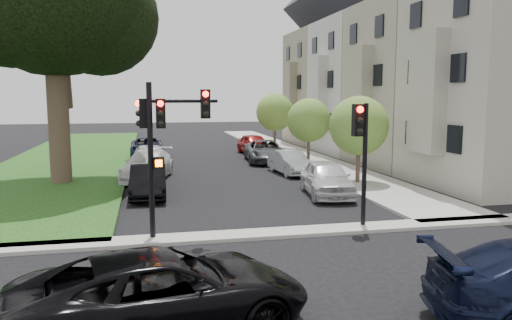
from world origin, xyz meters
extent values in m
plane|color=black|center=(0.00, 0.00, 0.00)|extent=(140.00, 140.00, 0.00)
cube|color=#103C0B|center=(-9.00, 24.00, 0.06)|extent=(8.00, 44.00, 0.12)
cube|color=#A49F8E|center=(6.75, 24.00, 0.06)|extent=(3.50, 44.00, 0.12)
cube|color=#A49F8E|center=(0.00, 2.00, 0.06)|extent=(60.00, 1.00, 0.12)
cube|color=gray|center=(12.50, 8.00, 5.00)|extent=(7.00, 7.40, 10.00)
cube|color=gray|center=(8.65, 8.00, 4.50)|extent=(0.70, 2.20, 5.50)
cube|color=black|center=(8.95, 8.00, 5.50)|extent=(0.08, 3.60, 6.00)
cube|color=gray|center=(12.50, 15.50, 5.00)|extent=(7.00, 7.40, 10.00)
cube|color=gray|center=(8.65, 15.50, 4.50)|extent=(0.70, 2.20, 5.50)
cube|color=black|center=(8.95, 15.50, 5.50)|extent=(0.08, 3.60, 6.00)
cube|color=#BCB3A2|center=(12.50, 23.00, 5.00)|extent=(7.00, 7.40, 10.00)
cube|color=#BCB3A2|center=(8.65, 23.00, 4.50)|extent=(0.70, 2.20, 5.50)
cube|color=black|center=(8.95, 23.00, 5.50)|extent=(0.08, 3.60, 6.00)
cube|color=gray|center=(12.50, 30.50, 5.00)|extent=(7.00, 7.40, 10.00)
cube|color=#2C2A33|center=(12.50, 30.50, 12.47)|extent=(7.00, 7.55, 7.00)
cube|color=gray|center=(8.65, 30.50, 4.50)|extent=(0.70, 2.20, 5.50)
cube|color=black|center=(8.95, 30.50, 5.50)|extent=(0.08, 3.60, 6.00)
cylinder|color=#4B3624|center=(-8.09, 13.08, 3.67)|extent=(1.01, 1.01, 7.35)
sphere|color=black|center=(-6.07, 14.00, 8.27)|extent=(5.88, 5.88, 5.88)
cylinder|color=#4B3624|center=(6.20, 9.90, 1.04)|extent=(0.21, 0.21, 2.07)
sphere|color=olive|center=(6.20, 9.90, 2.90)|extent=(2.90, 2.90, 2.90)
cylinder|color=#4B3624|center=(6.20, 17.62, 1.00)|extent=(0.20, 0.20, 1.99)
sphere|color=olive|center=(6.20, 17.62, 2.79)|extent=(2.79, 2.79, 2.79)
cylinder|color=#4B3624|center=(6.20, 26.29, 1.08)|extent=(0.22, 0.22, 2.16)
sphere|color=olive|center=(6.20, 26.29, 3.02)|extent=(3.02, 3.02, 3.02)
cylinder|color=black|center=(-3.80, 2.20, 2.37)|extent=(0.17, 0.17, 4.74)
cylinder|color=black|center=(-2.80, 2.20, 4.19)|extent=(2.01, 0.15, 0.11)
cube|color=black|center=(-3.48, 2.20, 3.83)|extent=(0.28, 0.24, 0.87)
cube|color=black|center=(-2.16, 2.20, 4.10)|extent=(0.28, 0.24, 0.87)
cube|color=black|center=(-3.98, 2.43, 3.83)|extent=(0.24, 0.28, 0.87)
sphere|color=#FF0C05|center=(-3.48, 2.06, 4.12)|extent=(0.18, 0.18, 0.18)
sphere|color=black|center=(-3.48, 2.06, 3.54)|extent=(0.18, 0.18, 0.18)
cube|color=black|center=(-3.57, 2.20, 2.37)|extent=(0.32, 0.23, 0.35)
cube|color=#FF5905|center=(-3.57, 2.07, 2.37)|extent=(0.20, 0.03, 0.20)
cylinder|color=black|center=(3.01, 2.20, 2.05)|extent=(0.16, 0.16, 4.11)
cube|color=black|center=(2.74, 2.20, 3.57)|extent=(0.33, 0.29, 1.03)
sphere|color=#FF0C05|center=(2.74, 2.04, 3.91)|extent=(0.22, 0.22, 0.22)
imported|color=black|center=(-3.66, -3.80, 0.76)|extent=(5.86, 3.57, 1.52)
imported|color=silver|center=(3.72, 7.57, 0.77)|extent=(2.45, 4.75, 1.55)
imported|color=#999BA0|center=(3.85, 13.73, 0.66)|extent=(1.74, 4.10, 1.31)
imported|color=#3F4247|center=(3.67, 18.92, 0.72)|extent=(2.91, 5.42, 1.45)
imported|color=maroon|center=(3.88, 23.43, 0.75)|extent=(2.17, 4.57, 1.51)
imported|color=black|center=(-3.90, 8.96, 0.70)|extent=(1.57, 4.27, 1.40)
imported|color=silver|center=(-3.90, 13.62, 0.76)|extent=(3.13, 5.58, 1.53)
imported|color=#999BA0|center=(-3.72, 17.60, 0.74)|extent=(2.32, 4.52, 1.47)
imported|color=black|center=(-3.93, 23.56, 0.69)|extent=(2.37, 5.03, 1.39)
camera|label=1|loc=(-3.87, -12.75, 4.35)|focal=35.00mm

